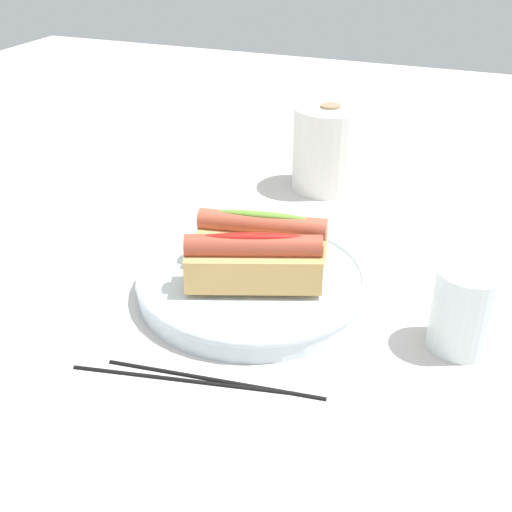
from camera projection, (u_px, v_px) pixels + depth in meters
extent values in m
plane|color=beige|center=(259.00, 285.00, 0.78)|extent=(2.40, 2.40, 0.00)
cylinder|color=silver|center=(256.00, 284.00, 0.76)|extent=(0.27, 0.27, 0.02)
torus|color=silver|center=(256.00, 275.00, 0.75)|extent=(0.27, 0.27, 0.01)
cube|color=tan|center=(253.00, 268.00, 0.72)|extent=(0.16, 0.10, 0.04)
cylinder|color=#A84733|center=(253.00, 246.00, 0.70)|extent=(0.15, 0.08, 0.03)
ellipsoid|color=red|center=(253.00, 237.00, 0.70)|extent=(0.11, 0.05, 0.01)
cube|color=tan|center=(258.00, 245.00, 0.76)|extent=(0.16, 0.08, 0.04)
cylinder|color=#BC563D|center=(258.00, 224.00, 0.75)|extent=(0.15, 0.05, 0.03)
ellipsoid|color=olive|center=(258.00, 215.00, 0.74)|extent=(0.11, 0.03, 0.01)
cylinder|color=white|center=(465.00, 309.00, 0.65)|extent=(0.07, 0.07, 0.09)
cylinder|color=silver|center=(462.00, 322.00, 0.66)|extent=(0.06, 0.06, 0.05)
cylinder|color=white|center=(328.00, 148.00, 1.01)|extent=(0.11, 0.11, 0.13)
cylinder|color=#997A5B|center=(330.00, 106.00, 0.97)|extent=(0.03, 0.03, 0.00)
cylinder|color=black|center=(214.00, 378.00, 0.63)|extent=(0.22, 0.03, 0.01)
cylinder|color=black|center=(181.00, 378.00, 0.63)|extent=(0.22, 0.05, 0.01)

